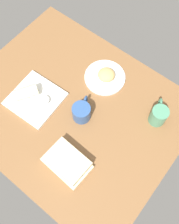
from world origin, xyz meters
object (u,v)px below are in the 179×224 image
object	(u,v)px
sauce_cup	(44,101)
second_mug	(82,112)
coffee_mug	(159,115)
square_plate	(35,99)
book_stack	(67,162)
breakfast_wrap	(26,92)
scone_pastry	(106,75)
round_plate	(105,77)

from	to	relation	value
sauce_cup	second_mug	bearing A→B (deg)	18.52
coffee_mug	square_plate	bearing A→B (deg)	-151.63
sauce_cup	second_mug	size ratio (longest dim) A/B	0.38
book_stack	coffee_mug	bearing A→B (deg)	65.75
coffee_mug	breakfast_wrap	bearing A→B (deg)	-152.45
book_stack	second_mug	world-z (taller)	second_mug
book_stack	coffee_mug	distance (cm)	48.79
scone_pastry	sauce_cup	bearing A→B (deg)	-116.33
scone_pastry	coffee_mug	bearing A→B (deg)	-5.61
round_plate	breakfast_wrap	world-z (taller)	breakfast_wrap
square_plate	second_mug	distance (cm)	25.82
scone_pastry	sauce_cup	world-z (taller)	scone_pastry
sauce_cup	coffee_mug	size ratio (longest dim) A/B	0.40
square_plate	coffee_mug	bearing A→B (deg)	28.37
round_plate	coffee_mug	distance (cm)	34.76
round_plate	coffee_mug	bearing A→B (deg)	-5.04
round_plate	square_plate	distance (cm)	38.18
round_plate	square_plate	world-z (taller)	square_plate
square_plate	book_stack	distance (cm)	37.63
breakfast_wrap	scone_pastry	bearing A→B (deg)	-95.70
breakfast_wrap	coffee_mug	size ratio (longest dim) A/B	0.90
sauce_cup	book_stack	xyz separation A→B (cm)	(29.18, -16.50, -0.16)
coffee_mug	scone_pastry	bearing A→B (deg)	174.39
breakfast_wrap	second_mug	world-z (taller)	second_mug
breakfast_wrap	second_mug	bearing A→B (deg)	-131.75
round_plate	book_stack	size ratio (longest dim) A/B	1.00
scone_pastry	book_stack	world-z (taller)	scone_pastry
second_mug	sauce_cup	bearing A→B (deg)	-161.48
sauce_cup	second_mug	distance (cm)	20.14
book_stack	second_mug	xyz separation A→B (cm)	(-10.14, 22.87, 1.78)
round_plate	breakfast_wrap	bearing A→B (deg)	-125.89
square_plate	sauce_cup	world-z (taller)	sauce_cup
square_plate	sauce_cup	xyz separation A→B (cm)	(5.27, 1.49, 2.12)
square_plate	sauce_cup	distance (cm)	5.87
square_plate	second_mug	size ratio (longest dim) A/B	1.82
sauce_cup	book_stack	world-z (taller)	book_stack
round_plate	sauce_cup	bearing A→B (deg)	-115.63
breakfast_wrap	sauce_cup	bearing A→B (deg)	-133.62
breakfast_wrap	coffee_mug	xyz separation A→B (cm)	(58.68, 30.61, 0.57)
second_mug	square_plate	bearing A→B (deg)	-162.07
round_plate	coffee_mug	size ratio (longest dim) A/B	1.71
square_plate	breakfast_wrap	size ratio (longest dim) A/B	2.13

